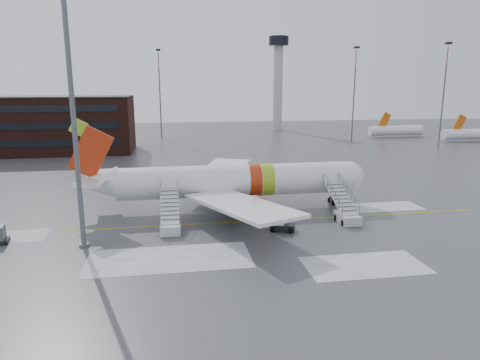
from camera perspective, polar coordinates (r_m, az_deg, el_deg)
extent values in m
plane|color=#494C4F|center=(47.59, -2.15, -5.35)|extent=(260.00, 260.00, 0.00)
cylinder|color=white|center=(50.92, -0.36, -0.07)|extent=(28.00, 3.80, 3.80)
sphere|color=white|center=(54.81, 14.25, 0.45)|extent=(3.80, 3.80, 3.80)
cube|color=black|center=(55.13, 15.28, 0.99)|extent=(1.09, 1.60, 0.97)
cone|color=white|center=(51.02, -18.88, -0.44)|extent=(5.20, 3.72, 3.72)
cube|color=#B52B0D|center=(50.41, -19.27, 3.49)|extent=(5.27, 0.30, 6.09)
cube|color=#8FB91D|center=(50.28, -20.74, 6.59)|extent=(2.16, 0.26, 2.16)
cube|color=white|center=(53.37, -18.27, 0.87)|extent=(3.07, 4.85, 0.18)
cube|color=white|center=(48.35, -19.19, -0.36)|extent=(3.07, 4.85, 0.18)
cube|color=white|center=(59.15, -2.60, 1.10)|extent=(10.72, 15.97, 1.13)
cube|color=white|center=(42.77, 0.08, -3.35)|extent=(10.72, 15.97, 1.13)
cylinder|color=white|center=(56.44, -0.68, -0.85)|extent=(3.40, 2.10, 2.10)
cylinder|color=white|center=(46.52, 1.25, -3.77)|extent=(3.40, 2.10, 2.10)
cylinder|color=#595B60|center=(54.64, 12.18, -2.29)|extent=(0.20, 0.20, 1.80)
cylinder|color=black|center=(54.76, 12.16, -2.74)|extent=(0.90, 0.56, 0.90)
cylinder|color=black|center=(53.88, -1.28, -2.70)|extent=(0.90, 0.56, 0.90)
cylinder|color=black|center=(49.32, -0.50, -4.15)|extent=(0.90, 0.56, 0.90)
cube|color=#BABCC2|center=(47.87, 14.14, -4.94)|extent=(2.00, 3.20, 1.00)
cube|color=#BABCC2|center=(49.26, 13.28, -2.37)|extent=(1.90, 5.87, 2.52)
cube|color=#BABCC2|center=(51.96, 11.97, -0.20)|extent=(1.90, 1.40, 0.15)
cylinder|color=#595B60|center=(51.99, 12.04, -2.12)|extent=(0.16, 0.16, 3.40)
cylinder|color=black|center=(46.71, 13.59, -5.60)|extent=(0.25, 0.70, 0.70)
cylinder|color=black|center=(49.15, 14.64, -4.75)|extent=(0.25, 0.70, 0.70)
cube|color=silver|center=(44.09, -9.28, -6.23)|extent=(2.00, 3.20, 1.00)
cube|color=silver|center=(45.60, -9.36, -3.39)|extent=(1.90, 5.87, 2.52)
cube|color=silver|center=(48.50, -9.42, -1.00)|extent=(1.90, 1.40, 0.15)
cylinder|color=#595B60|center=(48.54, -9.35, -3.06)|extent=(0.16, 0.16, 3.40)
cylinder|color=black|center=(43.22, -10.47, -6.94)|extent=(0.25, 0.70, 0.70)
cylinder|color=black|center=(45.10, -8.13, -6.02)|extent=(0.25, 0.70, 0.70)
cube|color=black|center=(44.30, 5.66, -6.23)|extent=(2.81, 2.11, 0.63)
cube|color=white|center=(44.14, 5.10, -5.43)|extent=(1.60, 1.60, 0.81)
cube|color=black|center=(44.04, 5.11, -5.05)|extent=(1.40, 1.46, 0.13)
cylinder|color=black|center=(43.81, 4.42, -6.54)|extent=(0.47, 0.68, 0.63)
cylinder|color=black|center=(43.67, 6.77, -6.66)|extent=(0.47, 0.68, 0.63)
cylinder|color=black|center=(44.99, 4.59, -6.03)|extent=(0.47, 0.68, 0.63)
cylinder|color=black|center=(44.86, 6.88, -6.14)|extent=(0.47, 0.68, 0.63)
cylinder|color=black|center=(46.98, -28.33, -6.96)|extent=(0.21, 0.30, 0.28)
cylinder|color=#595B60|center=(40.10, -21.27, 7.02)|extent=(0.44, 0.44, 22.68)
cylinder|color=#595B60|center=(42.49, -20.07, -8.15)|extent=(0.90, 0.90, 0.30)
cylinder|color=#B2B5BA|center=(144.40, 5.08, 12.23)|extent=(3.00, 3.00, 28.00)
cylinder|color=black|center=(145.07, 5.19, 17.97)|extent=(6.40, 6.40, 3.00)
cylinder|color=#595B60|center=(117.16, 14.88, 9.66)|extent=(0.36, 0.36, 19.20)
cylinder|color=#CC7272|center=(117.23, 15.21, 15.29)|extent=(0.32, 0.32, 4.32)
cube|color=black|center=(117.43, 15.29, 16.69)|extent=(1.20, 1.20, 0.50)
cylinder|color=#595B60|center=(123.08, -10.58, 9.98)|extent=(0.36, 0.36, 19.20)
cylinder|color=#CC7272|center=(123.16, -10.80, 15.34)|extent=(0.32, 0.32, 4.32)
cube|color=black|center=(123.34, -10.86, 16.68)|extent=(1.20, 1.20, 0.50)
cylinder|color=#595B60|center=(112.72, 25.36, 8.79)|extent=(0.36, 0.36, 19.20)
cylinder|color=#CC7272|center=(112.79, 25.92, 14.62)|extent=(0.32, 0.32, 4.32)
cube|color=black|center=(113.00, 26.07, 16.07)|extent=(1.20, 1.20, 0.50)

